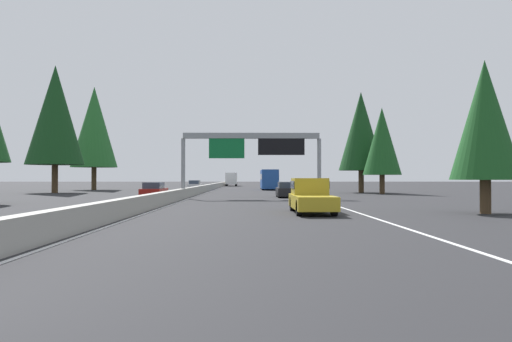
# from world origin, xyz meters

# --- Properties ---
(ground_plane) EXTENTS (320.00, 320.00, 0.00)m
(ground_plane) POSITION_xyz_m (60.00, 0.00, 0.00)
(ground_plane) COLOR #262628
(median_barrier) EXTENTS (180.00, 0.56, 0.90)m
(median_barrier) POSITION_xyz_m (80.00, 0.30, 0.45)
(median_barrier) COLOR #9E9B93
(median_barrier) RESTS_ON ground
(shoulder_stripe_right) EXTENTS (160.00, 0.16, 0.01)m
(shoulder_stripe_right) POSITION_xyz_m (70.00, -11.52, 0.01)
(shoulder_stripe_right) COLOR silver
(shoulder_stripe_right) RESTS_ON ground
(shoulder_stripe_median) EXTENTS (160.00, 0.16, 0.01)m
(shoulder_stripe_median) POSITION_xyz_m (70.00, -0.25, 0.01)
(shoulder_stripe_median) COLOR silver
(shoulder_stripe_median) RESTS_ON ground
(sign_gantry_overhead) EXTENTS (0.50, 12.68, 5.93)m
(sign_gantry_overhead) POSITION_xyz_m (37.49, -6.04, 4.72)
(sign_gantry_overhead) COLOR gray
(sign_gantry_overhead) RESTS_ON ground
(pickup_distant_a) EXTENTS (5.60, 2.00, 1.86)m
(pickup_distant_a) POSITION_xyz_m (19.93, -9.02, 0.91)
(pickup_distant_a) COLOR #AD931E
(pickup_distant_a) RESTS_ON ground
(sedan_mid_right) EXTENTS (4.40, 1.80, 1.47)m
(sedan_mid_right) POSITION_xyz_m (40.20, -9.23, 0.68)
(sedan_mid_right) COLOR black
(sedan_mid_right) RESTS_ON ground
(bus_mid_center) EXTENTS (11.50, 2.55, 3.10)m
(bus_mid_center) POSITION_xyz_m (70.33, -8.77, 1.72)
(bus_mid_center) COLOR #1E4793
(bus_mid_center) RESTS_ON ground
(box_truck_mid_left) EXTENTS (8.50, 2.40, 2.95)m
(box_truck_mid_left) POSITION_xyz_m (102.39, -1.57, 1.61)
(box_truck_mid_left) COLOR white
(box_truck_mid_left) RESTS_ON ground
(oncoming_near) EXTENTS (4.40, 1.80, 1.47)m
(oncoming_near) POSITION_xyz_m (37.42, 2.90, 0.68)
(oncoming_near) COLOR maroon
(oncoming_near) RESTS_ON ground
(oncoming_far) EXTENTS (4.40, 1.80, 1.47)m
(oncoming_far) POSITION_xyz_m (68.35, 2.78, 0.68)
(oncoming_far) COLOR silver
(oncoming_far) RESTS_ON ground
(conifer_right_foreground) EXTENTS (3.55, 3.55, 8.08)m
(conifer_right_foreground) POSITION_xyz_m (19.06, -18.05, 4.90)
(conifer_right_foreground) COLOR #4C3823
(conifer_right_foreground) RESTS_ON ground
(conifer_right_near) EXTENTS (4.43, 4.43, 10.08)m
(conifer_right_near) POSITION_xyz_m (49.87, -21.16, 6.12)
(conifer_right_near) COLOR #4C3823
(conifer_right_near) RESTS_ON ground
(conifer_right_mid) EXTENTS (5.61, 5.61, 12.75)m
(conifer_right_mid) POSITION_xyz_m (54.48, -19.78, 7.75)
(conifer_right_mid) COLOR #4C3823
(conifer_right_mid) RESTS_ON ground
(conifer_left_near) EXTENTS (6.98, 6.98, 15.87)m
(conifer_left_near) POSITION_xyz_m (53.78, 18.41, 9.65)
(conifer_left_near) COLOR #4C3823
(conifer_left_near) RESTS_ON ground
(conifer_left_mid) EXTENTS (6.98, 6.98, 15.86)m
(conifer_left_mid) POSITION_xyz_m (67.95, 18.18, 9.65)
(conifer_left_mid) COLOR #4C3823
(conifer_left_mid) RESTS_ON ground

